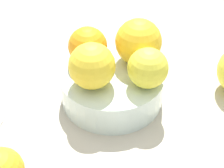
# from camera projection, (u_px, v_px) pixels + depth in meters

# --- Properties ---
(ground_plane) EXTENTS (1.10, 1.10, 0.02)m
(ground_plane) POSITION_uv_depth(u_px,v_px,m) (112.00, 102.00, 0.58)
(ground_plane) COLOR #BCB29E
(fruit_bowl) EXTENTS (0.17, 0.17, 0.05)m
(fruit_bowl) POSITION_uv_depth(u_px,v_px,m) (112.00, 87.00, 0.56)
(fruit_bowl) COLOR silver
(fruit_bowl) RESTS_ON ground_plane
(orange_in_bowl_0) EXTENTS (0.06, 0.06, 0.06)m
(orange_in_bowl_0) POSITION_uv_depth(u_px,v_px,m) (148.00, 68.00, 0.50)
(orange_in_bowl_0) COLOR yellow
(orange_in_bowl_0) RESTS_ON fruit_bowl
(orange_in_bowl_1) EXTENTS (0.08, 0.08, 0.08)m
(orange_in_bowl_1) POSITION_uv_depth(u_px,v_px,m) (140.00, 43.00, 0.54)
(orange_in_bowl_1) COLOR yellow
(orange_in_bowl_1) RESTS_ON fruit_bowl
(orange_in_bowl_2) EXTENTS (0.06, 0.06, 0.06)m
(orange_in_bowl_2) POSITION_uv_depth(u_px,v_px,m) (88.00, 46.00, 0.54)
(orange_in_bowl_2) COLOR orange
(orange_in_bowl_2) RESTS_ON fruit_bowl
(orange_in_bowl_3) EXTENTS (0.07, 0.07, 0.07)m
(orange_in_bowl_3) POSITION_uv_depth(u_px,v_px,m) (93.00, 66.00, 0.49)
(orange_in_bowl_3) COLOR yellow
(orange_in_bowl_3) RESTS_ON fruit_bowl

